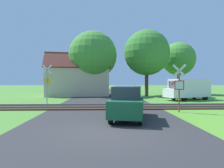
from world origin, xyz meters
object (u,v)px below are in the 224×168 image
(tree_far, at_px, (179,59))
(tree_center, at_px, (93,55))
(mail_truck, at_px, (188,88))
(parked_car, at_px, (128,103))
(stop_sign_near, at_px, (179,86))
(tree_right, at_px, (147,53))
(house, at_px, (77,80))
(crossing_sign_far, at_px, (47,81))

(tree_far, bearing_deg, tree_center, -168.69)
(mail_truck, height_order, parked_car, mail_truck)
(stop_sign_near, height_order, tree_right, tree_right)
(house, xyz_separation_m, mail_truck, (12.75, -6.78, -0.85))
(parked_car, bearing_deg, house, 118.16)
(mail_truck, relative_size, parked_car, 1.23)
(stop_sign_near, xyz_separation_m, parked_car, (-3.63, -2.19, -0.86))
(tree_right, height_order, tree_center, tree_right)
(tree_far, xyz_separation_m, parked_car, (-10.03, -19.46, -4.48))
(tree_far, relative_size, mail_truck, 1.51)
(stop_sign_near, bearing_deg, house, -45.66)
(tree_center, height_order, parked_car, tree_center)
(crossing_sign_far, xyz_separation_m, parked_car, (6.38, -7.23, -1.14))
(stop_sign_near, xyz_separation_m, mail_truck, (4.03, 8.11, -0.52))
(tree_far, relative_size, parked_car, 1.87)
(tree_far, height_order, parked_car, tree_far)
(tree_right, height_order, parked_car, tree_right)
(tree_far, distance_m, parked_car, 22.35)
(stop_sign_near, distance_m, tree_far, 18.77)
(house, xyz_separation_m, tree_center, (2.20, -0.20, 3.46))
(tree_center, relative_size, mail_truck, 1.69)
(tree_center, distance_m, mail_truck, 13.16)
(crossing_sign_far, bearing_deg, tree_far, 36.06)
(tree_center, height_order, mail_truck, tree_center)
(crossing_sign_far, height_order, tree_far, tree_far)
(tree_right, relative_size, parked_car, 2.10)
(crossing_sign_far, bearing_deg, stop_sign_near, -27.34)
(house, distance_m, tree_right, 10.28)
(tree_center, bearing_deg, house, 174.90)
(tree_right, xyz_separation_m, mail_truck, (3.22, -5.94, -4.61))
(crossing_sign_far, relative_size, tree_far, 0.44)
(tree_right, height_order, mail_truck, tree_right)
(stop_sign_near, distance_m, house, 17.25)
(parked_car, bearing_deg, stop_sign_near, 42.63)
(parked_car, bearing_deg, mail_truck, 64.91)
(stop_sign_near, height_order, parked_car, stop_sign_near)
(stop_sign_near, distance_m, tree_right, 14.65)
(stop_sign_near, height_order, house, house)
(crossing_sign_far, bearing_deg, mail_truck, 11.68)
(house, distance_m, tree_far, 15.65)
(tree_center, bearing_deg, crossing_sign_far, -109.94)
(mail_truck, bearing_deg, crossing_sign_far, 82.32)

